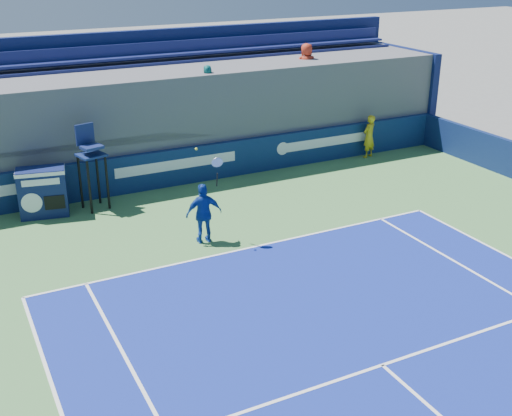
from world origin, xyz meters
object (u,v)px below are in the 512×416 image
umpire_chair (91,158)px  match_clock (43,191)px  ball_person (369,136)px  tennis_player (204,213)px

umpire_chair → match_clock: bearing=176.0°
ball_person → tennis_player: 8.97m
tennis_player → umpire_chair: bearing=118.4°
match_clock → tennis_player: bearing=-47.8°
tennis_player → match_clock: bearing=132.2°
umpire_chair → tennis_player: (1.95, -3.59, -0.72)m
umpire_chair → ball_person: bearing=2.3°
match_clock → umpire_chair: umpire_chair is taller
match_clock → umpire_chair: 1.61m
ball_person → match_clock: 11.39m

